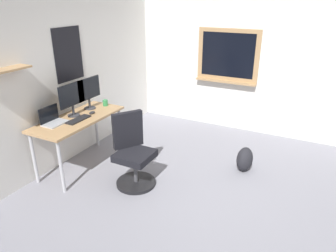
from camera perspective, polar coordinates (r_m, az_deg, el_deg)
ground_plane at (r=3.88m, az=9.18°, el=-14.12°), size 5.20×5.20×0.00m
wall_back at (r=4.58m, az=-20.44°, el=8.62°), size 5.00×0.30×2.60m
wall_right at (r=5.61m, az=17.97°, el=11.30°), size 0.22×5.00×2.60m
desk at (r=4.50m, az=-16.05°, el=0.49°), size 1.37×0.59×0.75m
office_chair at (r=4.07m, az=-6.43°, el=-5.25°), size 0.56×0.57×0.95m
laptop at (r=4.36m, az=-20.33°, el=1.12°), size 0.31×0.21×0.23m
monitor_primary at (r=4.48m, az=-17.14°, el=5.04°), size 0.46×0.17×0.46m
monitor_secondary at (r=4.71m, az=-14.30°, el=6.22°), size 0.46×0.17×0.46m
keyboard at (r=4.38m, az=-16.06°, el=1.15°), size 0.37×0.13×0.02m
computer_mouse at (r=4.57m, az=-13.73°, el=2.39°), size 0.10×0.06×0.03m
coffee_mug at (r=4.86m, az=-11.40°, el=4.18°), size 0.08×0.08×0.09m
backpack at (r=4.56m, az=13.86°, el=-5.91°), size 0.32×0.22×0.35m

